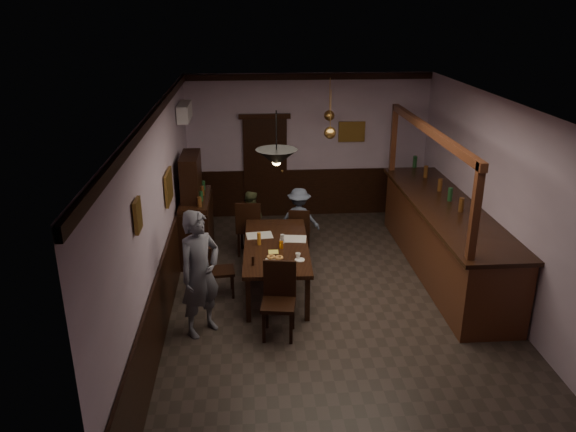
{
  "coord_description": "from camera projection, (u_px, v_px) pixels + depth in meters",
  "views": [
    {
      "loc": [
        -1.25,
        -7.37,
        4.31
      ],
      "look_at": [
        -0.65,
        0.87,
        1.15
      ],
      "focal_mm": 35.0,
      "sensor_mm": 36.0,
      "label": 1
    }
  ],
  "objects": [
    {
      "name": "saucer",
      "position": [
        300.0,
        260.0,
        8.26
      ],
      "size": [
        0.15,
        0.15,
        0.01
      ],
      "primitive_type": "cylinder",
      "color": "white",
      "rests_on": "dining_table"
    },
    {
      "name": "soda_can",
      "position": [
        281.0,
        245.0,
        8.64
      ],
      "size": [
        0.07,
        0.07,
        0.12
      ],
      "primitive_type": "cylinder",
      "color": "orange",
      "rests_on": "dining_table"
    },
    {
      "name": "pastry_ring_a",
      "position": [
        271.0,
        257.0,
        8.29
      ],
      "size": [
        0.13,
        0.13,
        0.04
      ],
      "primitive_type": "torus",
      "color": "#C68C47",
      "rests_on": "pastry_plate"
    },
    {
      "name": "chair_far_left",
      "position": [
        249.0,
        226.0,
        10.02
      ],
      "size": [
        0.51,
        0.51,
        1.04
      ],
      "rotation": [
        0.0,
        0.0,
        3.0
      ],
      "color": "black",
      "rests_on": "ground"
    },
    {
      "name": "napkin",
      "position": [
        273.0,
        252.0,
        8.53
      ],
      "size": [
        0.15,
        0.15,
        0.0
      ],
      "primitive_type": "cube",
      "rotation": [
        0.0,
        0.0,
        -0.03
      ],
      "color": "#F4E65A",
      "rests_on": "dining_table"
    },
    {
      "name": "beer_glass",
      "position": [
        259.0,
        239.0,
        8.76
      ],
      "size": [
        0.06,
        0.06,
        0.2
      ],
      "primitive_type": "cylinder",
      "color": "#BF721E",
      "rests_on": "dining_table"
    },
    {
      "name": "chair_side",
      "position": [
        217.0,
        267.0,
        8.66
      ],
      "size": [
        0.41,
        0.41,
        0.88
      ],
      "rotation": [
        0.0,
        0.0,
        1.67
      ],
      "color": "black",
      "rests_on": "ground"
    },
    {
      "name": "chair_far_right",
      "position": [
        299.0,
        229.0,
        10.1
      ],
      "size": [
        0.43,
        0.43,
        0.88
      ],
      "rotation": [
        0.0,
        0.0,
        2.99
      ],
      "color": "black",
      "rests_on": "ground"
    },
    {
      "name": "ac_unit",
      "position": [
        185.0,
        112.0,
        10.15
      ],
      "size": [
        0.2,
        0.85,
        0.3
      ],
      "color": "white",
      "rests_on": "ground"
    },
    {
      "name": "sideboard",
      "position": [
        196.0,
        216.0,
        9.97
      ],
      "size": [
        0.51,
        1.42,
        1.87
      ],
      "color": "black",
      "rests_on": "ground"
    },
    {
      "name": "person_seated_left",
      "position": [
        250.0,
        220.0,
        10.29
      ],
      "size": [
        0.63,
        0.55,
        1.12
      ],
      "primitive_type": "imported",
      "rotation": [
        0.0,
        0.0,
        2.89
      ],
      "color": "#4E5633",
      "rests_on": "ground"
    },
    {
      "name": "pendant_brass_far",
      "position": [
        329.0,
        116.0,
        10.61
      ],
      "size": [
        0.2,
        0.2,
        0.81
      ],
      "color": "#BF8C3F",
      "rests_on": "ground"
    },
    {
      "name": "room",
      "position": [
        338.0,
        214.0,
        7.95
      ],
      "size": [
        5.01,
        8.01,
        3.01
      ],
      "color": "#2D2621",
      "rests_on": "ground"
    },
    {
      "name": "bar_counter",
      "position": [
        444.0,
        237.0,
        9.4
      ],
      "size": [
        1.04,
        4.45,
        2.49
      ],
      "color": "#472312",
      "rests_on": "ground"
    },
    {
      "name": "coffee_cup",
      "position": [
        298.0,
        255.0,
        8.3
      ],
      "size": [
        0.08,
        0.08,
        0.07
      ],
      "primitive_type": "imported",
      "rotation": [
        0.0,
        0.0,
        -0.03
      ],
      "color": "white",
      "rests_on": "saucer"
    },
    {
      "name": "picture_back",
      "position": [
        352.0,
        132.0,
        11.6
      ],
      "size": [
        0.55,
        0.04,
        0.42
      ],
      "color": "olive",
      "rests_on": "ground"
    },
    {
      "name": "water_glass",
      "position": [
        282.0,
        239.0,
        8.81
      ],
      "size": [
        0.06,
        0.06,
        0.15
      ],
      "primitive_type": "cylinder",
      "color": "silver",
      "rests_on": "dining_table"
    },
    {
      "name": "chair_near",
      "position": [
        279.0,
        296.0,
        7.63
      ],
      "size": [
        0.52,
        0.52,
        1.04
      ],
      "rotation": [
        0.0,
        0.0,
        -0.15
      ],
      "color": "black",
      "rests_on": "ground"
    },
    {
      "name": "pastry_plate",
      "position": [
        272.0,
        260.0,
        8.24
      ],
      "size": [
        0.22,
        0.22,
        0.01
      ],
      "primitive_type": "cylinder",
      "color": "white",
      "rests_on": "dining_table"
    },
    {
      "name": "dining_table",
      "position": [
        276.0,
        248.0,
        8.81
      ],
      "size": [
        1.07,
        2.23,
        0.75
      ],
      "rotation": [
        0.0,
        0.0,
        -0.03
      ],
      "color": "black",
      "rests_on": "ground"
    },
    {
      "name": "newspaper_right",
      "position": [
        293.0,
        239.0,
        9.0
      ],
      "size": [
        0.46,
        0.35,
        0.01
      ],
      "primitive_type": "cube",
      "rotation": [
        0.0,
        0.0,
        -0.14
      ],
      "color": "silver",
      "rests_on": "dining_table"
    },
    {
      "name": "picture_left_small",
      "position": [
        138.0,
        215.0,
        6.06
      ],
      "size": [
        0.04,
        0.28,
        0.36
      ],
      "color": "olive",
      "rests_on": "ground"
    },
    {
      "name": "person_seated_right",
      "position": [
        299.0,
        219.0,
        10.31
      ],
      "size": [
        0.82,
        0.58,
        1.16
      ],
      "primitive_type": "imported",
      "rotation": [
        0.0,
        0.0,
        2.93
      ],
      "color": "slate",
      "rests_on": "ground"
    },
    {
      "name": "pendant_brass_mid",
      "position": [
        330.0,
        133.0,
        9.2
      ],
      "size": [
        0.2,
        0.2,
        0.81
      ],
      "color": "#BF8C3F",
      "rests_on": "ground"
    },
    {
      "name": "newspaper_left",
      "position": [
        259.0,
        235.0,
        9.13
      ],
      "size": [
        0.45,
        0.34,
        0.01
      ],
      "primitive_type": "cube",
      "rotation": [
        0.0,
        0.0,
        0.11
      ],
      "color": "silver",
      "rests_on": "dining_table"
    },
    {
      "name": "pastry_ring_b",
      "position": [
        279.0,
        258.0,
        8.26
      ],
      "size": [
        0.13,
        0.13,
        0.04
      ],
      "primitive_type": "torus",
      "color": "#C68C47",
      "rests_on": "pastry_plate"
    },
    {
      "name": "pepper_mill",
      "position": [
        253.0,
        261.0,
        8.08
      ],
      "size": [
        0.04,
        0.04,
        0.14
      ],
      "primitive_type": "cylinder",
      "color": "black",
      "rests_on": "dining_table"
    },
    {
      "name": "door_back",
      "position": [
        265.0,
        169.0,
        11.73
      ],
      "size": [
        0.9,
        0.06,
        2.1
      ],
      "primitive_type": "cube",
      "color": "black",
      "rests_on": "ground"
    },
    {
      "name": "picture_left_large",
      "position": [
        169.0,
        187.0,
        8.46
      ],
      "size": [
        0.04,
        0.62,
        0.48
      ],
      "color": "olive",
      "rests_on": "ground"
    },
    {
      "name": "person_standing",
      "position": [
        200.0,
        274.0,
        7.53
      ],
      "size": [
        0.77,
        0.76,
        1.79
      ],
      "primitive_type": "imported",
      "rotation": [
        0.0,
        0.0,
        0.76
      ],
      "color": "#585965",
      "rests_on": "ground"
    },
    {
      "name": "pendant_iron",
      "position": [
        277.0,
        158.0,
        7.46
      ],
      "size": [
        0.56,
        0.56,
        0.74
      ],
      "color": "black",
      "rests_on": "ground"
    }
  ]
}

